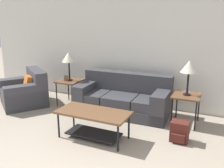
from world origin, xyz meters
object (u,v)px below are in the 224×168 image
(side_table_right, at_px, (187,98))
(backpack, at_px, (179,132))
(coffee_table, at_px, (93,119))
(side_table_left, at_px, (70,83))
(table_lamp_left, at_px, (69,58))
(table_lamp_right, at_px, (189,67))
(couch, at_px, (123,99))
(armchair, at_px, (25,92))

(side_table_right, height_order, backpack, side_table_right)
(coffee_table, xyz_separation_m, backpack, (1.34, 0.49, -0.18))
(side_table_left, distance_m, table_lamp_left, 0.58)
(table_lamp_left, bearing_deg, table_lamp_right, 0.00)
(table_lamp_right, relative_size, backpack, 1.89)
(couch, relative_size, table_lamp_left, 3.05)
(coffee_table, height_order, table_lamp_right, table_lamp_right)
(armchair, xyz_separation_m, table_lamp_right, (3.58, 0.43, 0.81))
(side_table_right, distance_m, backpack, 0.84)
(armchair, relative_size, side_table_left, 2.38)
(armchair, height_order, coffee_table, armchair)
(couch, height_order, side_table_left, couch)
(backpack, bearing_deg, armchair, 174.75)
(couch, distance_m, backpack, 1.58)
(side_table_right, bearing_deg, table_lamp_right, -90.00)
(table_lamp_left, bearing_deg, backpack, -16.09)
(side_table_right, height_order, table_lamp_right, table_lamp_right)
(table_lamp_left, bearing_deg, armchair, -155.70)
(armchair, relative_size, coffee_table, 1.13)
(table_lamp_right, distance_m, backpack, 1.21)
(table_lamp_left, height_order, table_lamp_right, same)
(coffee_table, bearing_deg, table_lamp_right, 44.00)
(side_table_right, bearing_deg, couch, 177.83)
(table_lamp_right, height_order, backpack, table_lamp_right)
(armchair, distance_m, coffee_table, 2.42)
(side_table_left, height_order, side_table_right, same)
(side_table_right, xyz_separation_m, backpack, (0.03, -0.76, -0.35))
(coffee_table, distance_m, backpack, 1.44)
(backpack, bearing_deg, table_lamp_left, 163.91)
(side_table_right, bearing_deg, armchair, -173.11)
(side_table_left, relative_size, side_table_right, 1.00)
(couch, distance_m, table_lamp_left, 1.54)
(couch, xyz_separation_m, table_lamp_right, (1.31, -0.05, 0.81))
(couch, distance_m, side_table_left, 1.33)
(table_lamp_right, bearing_deg, backpack, -87.60)
(side_table_left, distance_m, backpack, 2.78)
(backpack, bearing_deg, coffee_table, -159.69)
(couch, bearing_deg, coffee_table, -89.68)
(side_table_left, xyz_separation_m, backpack, (2.65, -0.76, -0.35))
(armchair, relative_size, table_lamp_right, 2.11)
(armchair, height_order, side_table_right, armchair)
(table_lamp_left, relative_size, backpack, 1.89)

